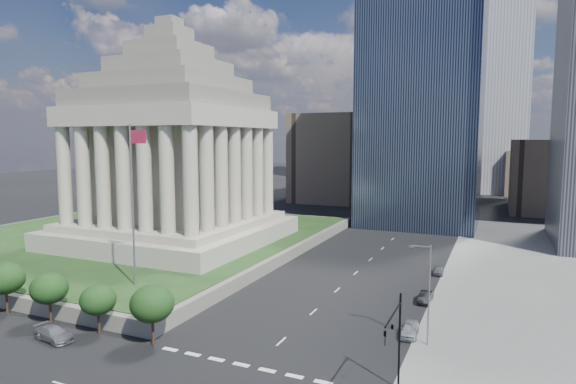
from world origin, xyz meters
The scene contains 14 objects.
ground centered at (0.00, 100.00, 0.00)m, with size 500.00×500.00×0.00m, color black.
plaza_terrace centered at (-45.00, 50.00, 0.90)m, with size 66.00×70.00×1.80m, color #69675A.
plaza_lawn centered at (-45.00, 50.00, 1.85)m, with size 64.00×68.00×0.10m, color #193415.
war_memorial centered at (-34.00, 48.00, 21.40)m, with size 34.00×34.00×39.00m, color #A19B87, non-canonical shape.
flagpole centered at (-21.83, 24.00, 13.11)m, with size 2.52×0.24×20.00m.
midrise_glass centered at (2.00, 95.00, 30.00)m, with size 26.00×26.00×60.00m, color black.
building_filler_ne centered at (32.00, 130.00, 10.00)m, with size 20.00×30.00×20.00m, color brown.
building_filler_nw centered at (-30.00, 130.00, 14.00)m, with size 24.00×30.00×28.00m, color brown.
traffic_signal_ne centered at (12.50, 13.70, 5.25)m, with size 0.30×5.74×8.00m.
street_lamp_north centered at (13.33, 25.00, 5.66)m, with size 2.13×0.22×10.00m.
suv_grey centered at (-21.04, 11.00, 0.69)m, with size 4.73×1.92×1.37m, color slate.
parked_sedan_near centered at (11.50, 26.61, 0.70)m, with size 4.13×1.66×1.41m, color #A0A4A8.
parked_sedan_mid centered at (11.50, 37.81, 0.64)m, with size 1.35×3.88×1.28m, color black.
parked_sedan_far centered at (11.50, 51.34, 0.61)m, with size 3.60×1.45×1.23m, color #54565B.
Camera 1 is at (19.26, -21.90, 20.12)m, focal length 30.00 mm.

